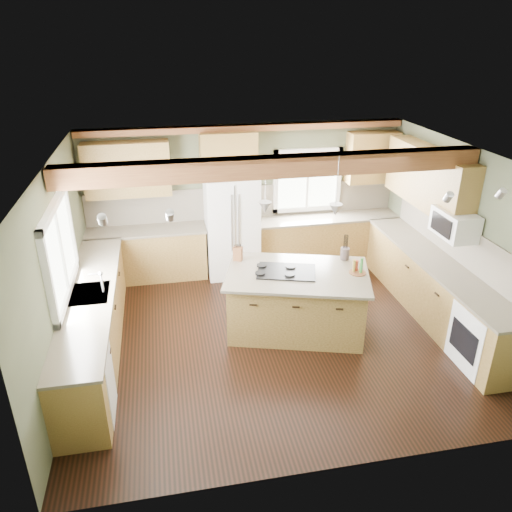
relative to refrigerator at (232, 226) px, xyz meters
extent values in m
plane|color=black|center=(0.30, -2.12, -0.90)|extent=(5.60, 5.60, 0.00)
plane|color=silver|center=(0.30, -2.12, 1.70)|extent=(5.60, 5.60, 0.00)
plane|color=#404732|center=(0.30, 0.38, 0.40)|extent=(5.60, 0.00, 5.60)
plane|color=#404732|center=(-2.50, -2.12, 0.40)|extent=(0.00, 5.00, 5.00)
plane|color=#404732|center=(3.10, -2.12, 0.40)|extent=(0.00, 5.00, 5.00)
cube|color=#5A2D19|center=(0.30, -2.02, 1.57)|extent=(5.55, 0.26, 0.26)
cube|color=#5A2D19|center=(0.30, 0.28, 1.64)|extent=(5.55, 0.20, 0.10)
cube|color=brown|center=(0.30, 0.36, 0.31)|extent=(5.58, 0.03, 0.58)
cube|color=brown|center=(3.08, -2.07, 0.31)|extent=(0.03, 3.70, 0.58)
cube|color=brown|center=(-1.49, 0.08, -0.46)|extent=(2.02, 0.60, 0.88)
cube|color=#50483A|center=(-1.49, 0.08, 0.00)|extent=(2.06, 0.64, 0.04)
cube|color=brown|center=(1.79, 0.08, -0.46)|extent=(2.62, 0.60, 0.88)
cube|color=#50483A|center=(1.79, 0.08, 0.00)|extent=(2.66, 0.64, 0.04)
cube|color=brown|center=(-2.20, -2.07, -0.46)|extent=(0.60, 3.70, 0.88)
cube|color=#50483A|center=(-2.20, -2.07, 0.00)|extent=(0.64, 3.74, 0.04)
cube|color=brown|center=(2.80, -2.07, -0.46)|extent=(0.60, 3.70, 0.88)
cube|color=#50483A|center=(2.80, -2.07, 0.00)|extent=(0.64, 3.74, 0.04)
cube|color=brown|center=(-1.69, 0.21, 1.05)|extent=(1.40, 0.35, 0.90)
cube|color=brown|center=(0.00, 0.21, 1.25)|extent=(0.96, 0.35, 0.70)
cube|color=brown|center=(2.92, -1.22, 1.05)|extent=(0.35, 2.20, 0.90)
cube|color=brown|center=(2.60, 0.21, 1.05)|extent=(0.90, 0.35, 0.90)
cube|color=white|center=(-2.48, -2.07, 0.65)|extent=(0.04, 1.60, 1.05)
cube|color=white|center=(1.45, 0.36, 0.65)|extent=(1.10, 0.04, 1.00)
cube|color=#262628|center=(-2.20, -2.07, 0.01)|extent=(0.50, 0.65, 0.03)
cylinder|color=#B2B2B7|center=(-2.02, -2.07, 0.15)|extent=(0.02, 0.02, 0.28)
cube|color=white|center=(-2.19, -3.37, -0.47)|extent=(0.60, 0.60, 0.84)
cube|color=white|center=(2.79, -3.37, -0.47)|extent=(0.60, 0.72, 0.84)
cube|color=white|center=(2.88, -2.17, 0.65)|extent=(0.40, 0.70, 0.38)
cone|color=#B2B2B7|center=(0.19, -1.88, 0.98)|extent=(0.18, 0.18, 0.16)
cone|color=#B2B2B7|center=(1.09, -2.16, 0.98)|extent=(0.18, 0.18, 0.16)
cube|color=white|center=(0.00, 0.00, 0.00)|extent=(0.90, 0.74, 1.80)
cube|color=brown|center=(0.64, -2.02, -0.46)|extent=(2.13, 1.64, 0.88)
cube|color=#50483A|center=(0.64, -2.02, 0.00)|extent=(2.29, 1.80, 0.04)
cube|color=black|center=(0.49, -1.97, 0.03)|extent=(0.94, 0.75, 0.02)
cube|color=brown|center=(-0.12, -1.45, 0.13)|extent=(0.16, 0.14, 0.21)
cylinder|color=#3B362F|center=(1.45, -1.71, 0.11)|extent=(0.18, 0.18, 0.18)
camera|label=1|loc=(-1.15, -8.10, 3.20)|focal=35.00mm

